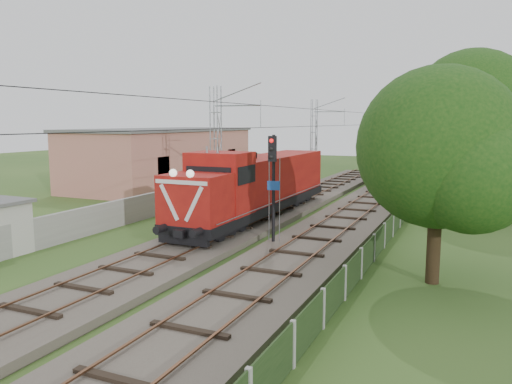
% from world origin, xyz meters
% --- Properties ---
extents(ground, '(140.00, 140.00, 0.00)m').
position_xyz_m(ground, '(0.00, 0.00, 0.00)').
color(ground, '#2E501E').
rests_on(ground, ground).
extents(track_main, '(4.20, 70.00, 0.45)m').
position_xyz_m(track_main, '(0.00, 7.00, 0.18)').
color(track_main, '#6B6054').
rests_on(track_main, ground).
extents(track_side, '(4.20, 80.00, 0.45)m').
position_xyz_m(track_side, '(5.00, 20.00, 0.18)').
color(track_side, '#6B6054').
rests_on(track_side, ground).
extents(catenary, '(3.31, 70.00, 8.00)m').
position_xyz_m(catenary, '(-2.95, 12.00, 4.05)').
color(catenary, gray).
rests_on(catenary, ground).
extents(boundary_wall, '(0.25, 40.00, 1.50)m').
position_xyz_m(boundary_wall, '(-6.50, 12.00, 0.75)').
color(boundary_wall, '#9E9E99').
rests_on(boundary_wall, ground).
extents(station_building, '(8.40, 20.40, 5.22)m').
position_xyz_m(station_building, '(-15.00, 24.00, 2.63)').
color(station_building, '#C27468').
rests_on(station_building, ground).
extents(fence, '(0.12, 32.00, 1.20)m').
position_xyz_m(fence, '(8.00, 3.00, 0.60)').
color(fence, black).
rests_on(fence, ground).
extents(locomotive, '(2.92, 16.67, 4.23)m').
position_xyz_m(locomotive, '(0.00, 11.44, 2.19)').
color(locomotive, black).
rests_on(locomotive, ground).
extents(coach_rake, '(3.14, 117.46, 3.63)m').
position_xyz_m(coach_rake, '(5.00, 86.59, 2.59)').
color(coach_rake, black).
rests_on(coach_rake, ground).
extents(signal_post, '(0.58, 0.45, 5.26)m').
position_xyz_m(signal_post, '(3.25, 5.92, 3.61)').
color(signal_post, black).
rests_on(signal_post, ground).
extents(tree_a, '(6.04, 5.75, 7.83)m').
position_xyz_m(tree_a, '(10.57, 3.58, 4.88)').
color(tree_a, '#322614').
rests_on(tree_a, ground).
extents(tree_b, '(7.90, 7.53, 10.25)m').
position_xyz_m(tree_b, '(11.36, 18.45, 6.39)').
color(tree_b, '#322614').
rests_on(tree_b, ground).
extents(tree_c, '(7.02, 6.69, 9.11)m').
position_xyz_m(tree_c, '(11.45, 27.96, 5.68)').
color(tree_c, '#322614').
rests_on(tree_c, ground).
extents(tree_d, '(7.99, 7.61, 10.36)m').
position_xyz_m(tree_d, '(12.58, 42.30, 6.46)').
color(tree_d, '#322614').
rests_on(tree_d, ground).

